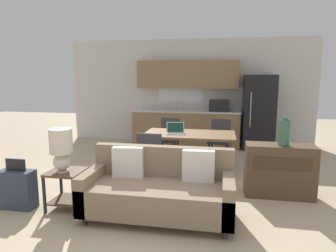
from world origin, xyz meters
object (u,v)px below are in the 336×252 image
Objects in this scene: vase at (284,132)px; refrigerator at (259,112)px; dining_chair_near_left at (151,156)px; dining_chair_far_left at (169,137)px; table_lamp at (61,148)px; dining_chair_far_right at (220,138)px; dining_table at (189,136)px; suitcase at (18,189)px; couch at (159,190)px; credenza at (279,170)px; laptop at (175,131)px; side_table at (67,183)px.

refrigerator is at bearing 90.48° from vase.
dining_chair_far_left is at bearing -88.26° from dining_chair_near_left.
dining_chair_far_right is at bearing 53.38° from table_lamp.
dining_table reaches higher than suitcase.
dining_chair_near_left reaches higher than suitcase.
couch is 4.48× the size of vase.
couch reaches higher than credenza.
dining_table is (-1.43, -2.15, -0.22)m from refrigerator.
vase is at bearing -89.52° from refrigerator.
refrigerator is 2.04× the size of dining_chair_far_right.
vase is 0.60× the size of suitcase.
table_lamp is at bearing -161.66° from vase.
table_lamp is 3.08m from credenza.
refrigerator is 4.31m from couch.
couch is at bearing -96.99° from dining_chair_far_right.
table_lamp is at bearing -131.74° from laptop.
refrigerator is 3.54m from dining_chair_near_left.
dining_chair_far_right is at bearing 118.34° from credenza.
vase is (0.02, -0.04, 0.58)m from credenza.
couch is 1.11m from dining_chair_near_left.
dining_table is 0.93m from dining_chair_far_left.
dining_table is at bearing 52.24° from table_lamp.
vase is at bearing 17.77° from side_table.
dining_table is at bearing -122.16° from dining_chair_near_left.
dining_chair_far_left is at bearing -144.37° from refrigerator.
table_lamp is 3.34m from dining_chair_far_right.
dining_table is 1.69m from credenza.
table_lamp reaches higher than laptop.
vase is (0.03, -3.06, 0.07)m from refrigerator.
credenza is at bearing -36.37° from dining_chair_far_left.
dining_chair_far_left is 0.91m from laptop.
side_table is 1.40m from dining_chair_near_left.
credenza is (2.88, 1.01, -0.45)m from table_lamp.
table_lamp is (-0.02, -0.04, 0.49)m from side_table.
dining_chair_far_left is (-1.05, -0.05, 0.00)m from dining_chair_far_right.
side_table is 2.16m from laptop.
dining_chair_far_right is at bearing 75.01° from couch.
table_lamp reaches higher than credenza.
refrigerator reaches higher than dining_chair_near_left.
dining_chair_far_right is at bearing 5.78° from dining_chair_far_left.
dining_table reaches higher than side_table.
couch is at bearing 0.60° from side_table.
credenza is 2.38× the size of vase.
vase is 3.75m from suitcase.
laptop is at bearing -127.19° from refrigerator.
dining_chair_far_right is at bearing 46.40° from suitcase.
dining_chair_far_left is at bearing 59.95° from suitcase.
credenza is 0.58m from vase.
suitcase is at bearing -130.59° from refrigerator.
suitcase is (-1.55, -1.17, -0.23)m from dining_chair_near_left.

